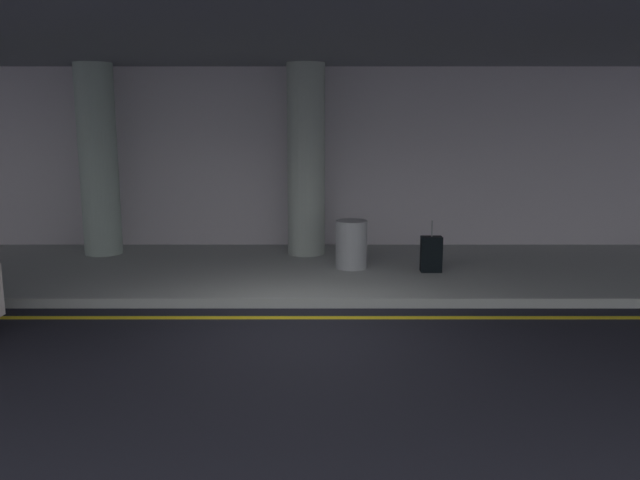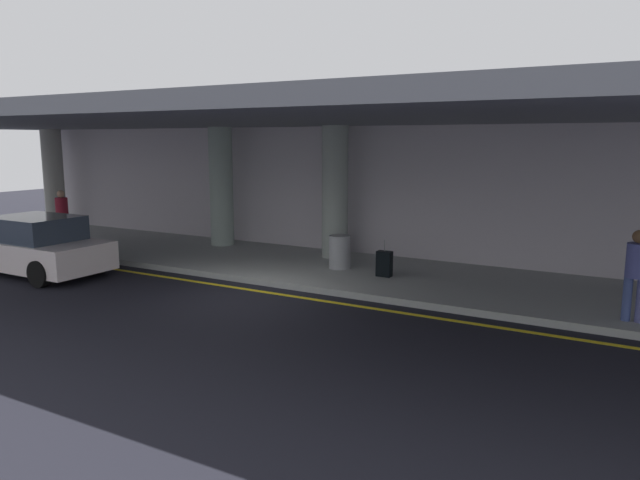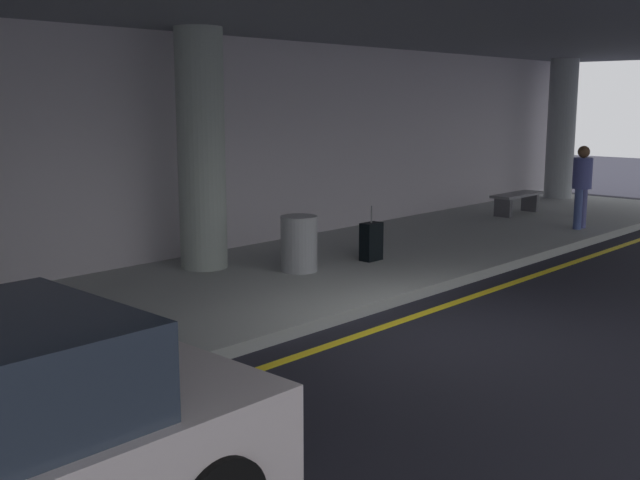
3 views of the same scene
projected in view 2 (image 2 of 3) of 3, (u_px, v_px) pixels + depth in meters
ground_plane at (243, 296)px, 12.98m from camera, size 60.00×60.00×0.00m
sidewalk at (313, 267)px, 15.63m from camera, size 26.00×4.20×0.15m
lane_stripe_yellow at (257, 291)px, 13.45m from camera, size 26.00×0.14×0.01m
support_column_far_left at (54, 179)px, 22.16m from camera, size 0.73×0.73×3.65m
support_column_left_mid at (221, 187)px, 18.29m from camera, size 0.73×0.73×3.65m
support_column_center at (335, 192)px, 16.35m from camera, size 0.73×0.73×3.65m
ceiling_overhang at (303, 118)px, 14.56m from camera, size 28.00×13.20×0.30m
terminal_back_wall at (352, 192)px, 17.26m from camera, size 26.00×0.30×3.80m
car_white at (35, 247)px, 15.04m from camera, size 4.10×1.92×1.50m
traveler_with_luggage at (637, 270)px, 10.55m from camera, size 0.38×0.38×1.68m
person_waiting_for_ride at (62, 213)px, 18.86m from camera, size 0.38×0.38×1.68m
suitcase_upright_primary at (384, 264)px, 14.19m from camera, size 0.36×0.22×0.90m
trash_bin_steel at (340, 252)px, 15.09m from camera, size 0.56×0.56×0.85m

